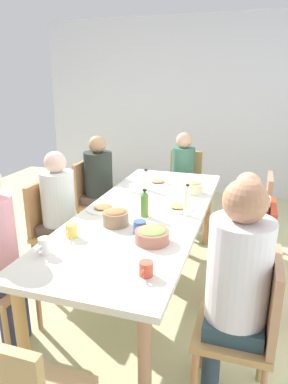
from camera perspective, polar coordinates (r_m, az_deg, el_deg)
The scene contains 28 objects.
ground_plane at distance 3.08m, azimuth -0.00°, elevation -16.20°, with size 7.12×7.12×0.00m, color #BEBC89.
wall_left at distance 5.52m, azimuth 9.82°, elevation 13.28°, with size 0.12×5.12×2.60m, color silver.
dining_table at distance 2.76m, azimuth -0.00°, elevation -4.39°, with size 2.41×0.91×0.75m.
chair_2 at distance 3.81m, azimuth -8.33°, elevation -0.88°, with size 0.40×0.40×0.90m.
person_2 at distance 3.72m, azimuth -7.19°, elevation 1.73°, with size 0.30×0.30×1.18m.
chair_3 at distance 3.16m, azimuth -14.65°, elevation -5.37°, with size 0.40×0.40×0.90m.
person_3 at distance 3.05m, azimuth -13.45°, elevation -2.45°, with size 0.30×0.30×1.17m.
chair_4 at distance 3.46m, azimuth 17.53°, elevation -3.57°, with size 0.40×0.40×0.90m.
chair_5 at distance 2.72m, azimuth 17.25°, elevation -9.57°, with size 0.40×0.40×0.90m.
person_5 at distance 2.65m, azimuth 15.60°, elevation -6.19°, with size 0.32×0.32×1.12m.
chair_6 at distance 2.04m, azimuth 16.75°, elevation -19.80°, with size 0.40×0.40×0.90m.
person_6 at distance 1.89m, azimuth 14.74°, elevation -13.16°, with size 0.32×0.32×1.29m.
chair_7 at distance 4.27m, azimuth 6.46°, elevation 1.26°, with size 0.40×0.40×0.90m.
person_7 at distance 4.13m, azimuth 6.28°, elevation 3.06°, with size 0.30×0.30×1.15m.
plate_0 at distance 3.41m, azimuth 2.23°, elevation 1.59°, with size 0.24×0.24×0.04m.
plate_1 at distance 2.76m, azimuth 5.49°, elevation -2.53°, with size 0.23×0.23×0.04m.
plate_2 at distance 2.75m, azimuth -6.64°, elevation -2.65°, with size 0.26×0.26×0.04m.
bowl_0 at distance 3.15m, azimuth 8.00°, elevation 0.78°, with size 0.17×0.17×0.11m.
bowl_1 at distance 2.21m, azimuth 1.31°, elevation -6.97°, with size 0.22×0.22×0.10m.
bowl_2 at distance 2.46m, azimuth -4.62°, elevation -4.06°, with size 0.18×0.18×0.12m.
cup_0 at distance 2.32m, azimuth -11.68°, elevation -6.16°, with size 0.11×0.08×0.09m.
cup_1 at distance 2.15m, azimuth -15.83°, elevation -8.41°, with size 0.11×0.07×0.10m.
cup_2 at distance 1.86m, azimuth 0.34°, elevation -12.37°, with size 0.11×0.07×0.08m.
cup_3 at distance 2.32m, azimuth -0.71°, elevation -5.77°, with size 0.12×0.08×0.09m.
cup_4 at distance 3.16m, azimuth -1.76°, elevation 0.64°, with size 0.11×0.07×0.07m.
bottle_0 at distance 3.20m, azimuth 0.33°, elevation 1.90°, with size 0.06×0.06×0.19m.
bottle_1 at distance 2.58m, azimuth 0.09°, elevation -1.92°, with size 0.06×0.06×0.21m.
bottle_2 at distance 2.61m, azimuth 6.98°, elevation -1.44°, with size 0.05×0.05×0.24m.
Camera 1 is at (2.43, 0.77, 1.74)m, focal length 32.92 mm.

